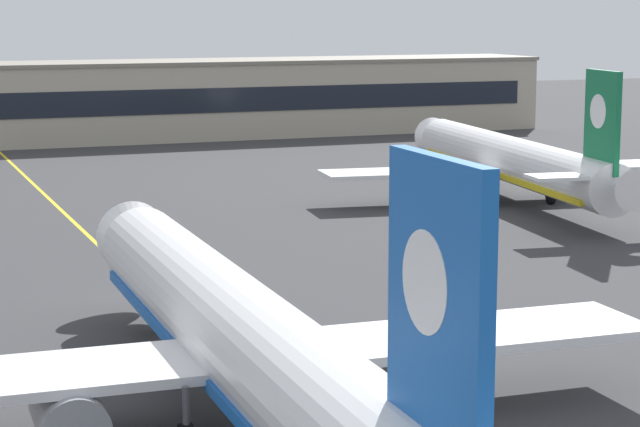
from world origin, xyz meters
name	(u,v)px	position (x,y,z in m)	size (l,w,h in m)	color
taxiway_centreline	(179,321)	(0.00, 30.00, 0.00)	(0.30, 180.00, 0.01)	yellow
airliner_foreground	(246,342)	(-2.07, 13.63, 3.37)	(32.17, 41.50, 11.65)	white
airliner_background	(513,162)	(34.21, 56.37, 3.17)	(30.41, 38.94, 10.95)	white
safety_cone_by_nose_gear	(185,320)	(0.06, 29.07, 0.26)	(0.44, 0.44, 0.55)	orange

